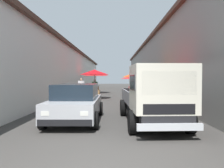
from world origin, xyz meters
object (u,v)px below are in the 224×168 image
fruit_stall_far_left (96,77)px  parked_scooter (129,92)px  hatchback_car (76,102)px  fruit_stall_far_right (141,76)px  vendor_in_shade (81,86)px  delivery_truck (156,97)px  fruit_stall_mid_lane (95,76)px  vendor_by_crates (95,87)px  fruit_stall_near_right (150,78)px  plastic_stool (81,98)px

fruit_stall_far_left → parked_scooter: bearing=-140.3°
hatchback_car → parked_scooter: bearing=-14.6°
fruit_stall_far_right → parked_scooter: (5.35, 0.39, -1.36)m
vendor_in_shade → parked_scooter: (0.31, -4.35, -0.52)m
fruit_stall_far_right → delivery_truck: (-6.68, 0.34, -0.77)m
delivery_truck → vendor_in_shade: 12.52m
fruit_stall_mid_lane → parked_scooter: size_ratio=1.47×
fruit_stall_far_right → fruit_stall_far_left: bearing=22.0°
delivery_truck → parked_scooter: delivery_truck is taller
fruit_stall_far_right → vendor_by_crates: (4.28, 3.44, -0.90)m
fruit_stall_near_right → delivery_truck: (-3.38, 0.37, -0.64)m
vendor_by_crates → parked_scooter: size_ratio=0.96×
fruit_stall_far_left → vendor_by_crates: bearing=-175.6°
parked_scooter → delivery_truck: bearing=-179.8°
hatchback_car → vendor_by_crates: bearing=1.3°
fruit_stall_near_right → fruit_stall_far_left: size_ratio=1.00×
vendor_by_crates → vendor_in_shade: vendor_in_shade is taller
fruit_stall_far_right → delivery_truck: 6.74m
fruit_stall_mid_lane → delivery_truck: fruit_stall_mid_lane is taller
fruit_stall_mid_lane → hatchback_car: 8.44m
fruit_stall_near_right → fruit_stall_far_right: 3.31m
fruit_stall_far_left → hatchback_car: bearing=-177.6°
fruit_stall_near_right → delivery_truck: bearing=173.7°
delivery_truck → fruit_stall_far_right: bearing=-2.9°
vendor_in_shade → parked_scooter: vendor_in_shade is taller
fruit_stall_mid_lane → plastic_stool: bearing=166.2°
delivery_truck → plastic_stool: size_ratio=11.50×
fruit_stall_near_right → vendor_in_shade: 9.64m
delivery_truck → vendor_in_shade: bearing=20.6°
vendor_by_crates → fruit_stall_near_right: bearing=-155.4°
vendor_in_shade → plastic_stool: 4.88m
fruit_stall_far_left → delivery_truck: 16.59m
vendor_by_crates → fruit_stall_mid_lane: bearing=-175.1°
fruit_stall_far_right → plastic_stool: fruit_stall_far_right is taller
fruit_stall_mid_lane → plastic_stool: fruit_stall_mid_lane is taller
fruit_stall_far_right → plastic_stool: 4.23m
fruit_stall_far_right → hatchback_car: fruit_stall_far_right is taller
hatchback_car → vendor_by_crates: 9.79m
fruit_stall_far_left → plastic_stool: (-9.26, 0.11, -1.51)m
parked_scooter → fruit_stall_far_left: bearing=39.7°
fruit_stall_far_left → hatchback_car: size_ratio=0.74×
fruit_stall_mid_lane → vendor_in_shade: (2.19, 1.42, -0.88)m
fruit_stall_far_right → hatchback_car: 6.47m
fruit_stall_near_right → vendor_in_shade: fruit_stall_near_right is taller
fruit_stall_near_right → vendor_in_shade: (8.34, 4.77, -0.71)m
fruit_stall_far_right → plastic_stool: (0.26, 3.96, -1.48)m
fruit_stall_far_left → fruit_stall_near_right: bearing=-163.2°
parked_scooter → plastic_stool: (-5.09, 3.57, -0.12)m
hatchback_car → fruit_stall_mid_lane: bearing=0.7°
fruit_stall_near_right → parked_scooter: size_ratio=1.75×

